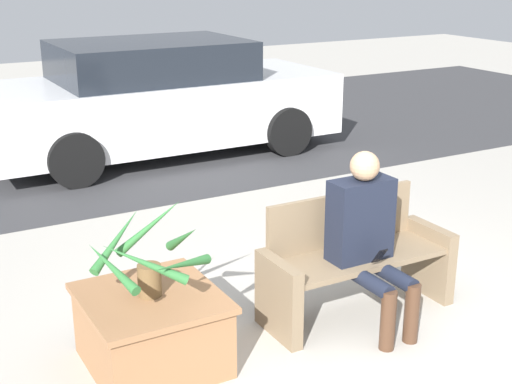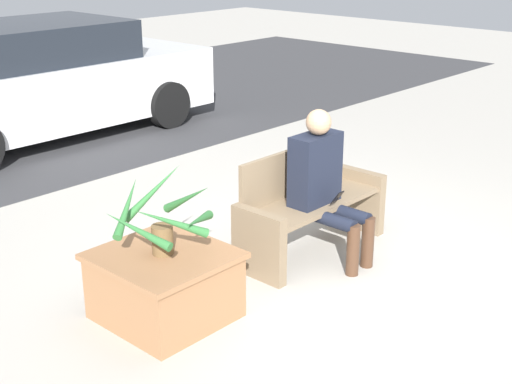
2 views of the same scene
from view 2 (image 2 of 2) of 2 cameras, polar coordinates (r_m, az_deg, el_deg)
ground_plane at (r=5.87m, az=5.32°, el=-6.05°), size 30.00×30.00×0.00m
bench at (r=6.03m, az=4.20°, el=-1.08°), size 1.45×0.51×0.87m
person_seated at (r=5.81m, az=5.39°, el=1.08°), size 0.46×0.64×1.26m
planter_box at (r=5.07m, az=-7.32°, el=-7.23°), size 0.84×0.87×0.49m
potted_plant at (r=4.85m, az=-7.51°, el=-2.13°), size 0.74×0.75×0.58m
parked_car at (r=9.82m, az=-17.05°, el=8.46°), size 4.57×1.98×1.50m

